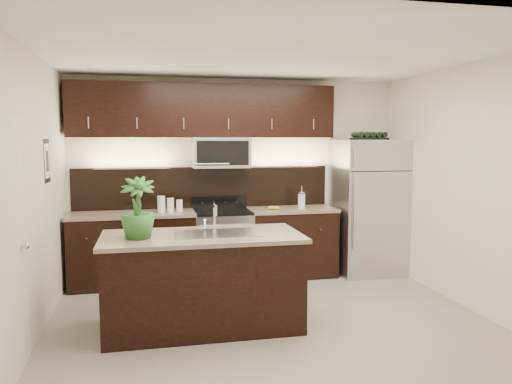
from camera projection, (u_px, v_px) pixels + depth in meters
ground at (271, 322)px, 5.13m from camera, size 4.50×4.50×0.00m
room_walls at (261, 158)px, 4.90m from camera, size 4.52×4.02×2.71m
counter_run at (207, 245)px, 6.63m from camera, size 3.51×0.65×0.94m
upper_fixtures at (207, 119)px, 6.61m from camera, size 3.49×0.40×1.66m
island at (203, 281)px, 4.97m from camera, size 1.96×0.96×0.94m
sink_faucet at (217, 232)px, 4.96m from camera, size 0.84×0.50×0.28m
refrigerator at (368, 207)px, 7.00m from camera, size 0.90×0.81×1.87m
wine_rack at (369, 136)px, 6.90m from camera, size 0.46×0.29×0.11m
plant at (137, 208)px, 4.70m from camera, size 0.33×0.33×0.58m
canisters at (168, 205)px, 6.43m from camera, size 0.32×0.12×0.22m
french_press at (302, 200)px, 6.79m from camera, size 0.10×0.10×0.30m
bananas at (271, 208)px, 6.68m from camera, size 0.18×0.16×0.05m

